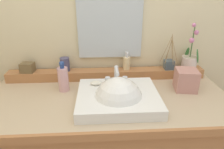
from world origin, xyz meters
name	(u,v)px	position (x,y,z in m)	size (l,w,h in m)	color
wall_back	(105,23)	(0.00, 0.43, 1.21)	(3.39, 0.20, 2.42)	beige
back_ledge	(107,74)	(0.00, 0.27, 0.88)	(1.38, 0.09, 0.06)	#AD6F41
sink_basin	(118,100)	(0.05, -0.07, 0.87)	(0.46, 0.40, 0.29)	white
soap_bar	(96,83)	(-0.07, 0.05, 0.92)	(0.07, 0.04, 0.02)	silver
potted_plant	(190,60)	(0.59, 0.26, 0.98)	(0.11, 0.11, 0.33)	silver
soap_dispenser	(127,63)	(0.14, 0.27, 0.96)	(0.05, 0.05, 0.13)	beige
tumbler_cup	(65,64)	(-0.29, 0.27, 0.96)	(0.06, 0.06, 0.09)	#454362
reed_diffuser	(169,64)	(0.44, 0.26, 0.95)	(0.12, 0.12, 0.25)	#45555F
trinket_box	(28,67)	(-0.54, 0.26, 0.94)	(0.09, 0.07, 0.07)	brown
lotion_bottle	(63,79)	(-0.28, 0.10, 0.93)	(0.07, 0.07, 0.19)	#D6A1A6
tissue_box	(186,80)	(0.50, 0.07, 0.91)	(0.13, 0.13, 0.13)	tan
mirror	(110,11)	(0.03, 0.32, 1.30)	(0.44, 0.02, 0.62)	silver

